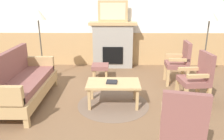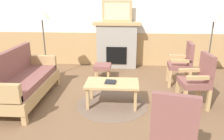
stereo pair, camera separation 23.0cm
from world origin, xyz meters
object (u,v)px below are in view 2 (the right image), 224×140
(fireplace, at_px, (117,45))
(couch, at_px, (24,81))
(armchair_by_window_left, at_px, (183,62))
(footstool, at_px, (103,67))
(floor_lamp_by_chairs, at_px, (214,20))
(framed_picture, at_px, (117,11))
(armchair_front_left, at_px, (173,126))
(coffee_table, at_px, (112,85))
(armchair_near_fireplace, at_px, (198,78))
(book_on_table, at_px, (110,82))
(floor_lamp_by_couch, at_px, (42,18))

(fireplace, xyz_separation_m, couch, (-1.64, -2.32, -0.26))
(fireplace, relative_size, armchair_by_window_left, 1.33)
(footstool, relative_size, floor_lamp_by_chairs, 0.24)
(framed_picture, bearing_deg, floor_lamp_by_chairs, -27.80)
(fireplace, xyz_separation_m, framed_picture, (0.00, 0.00, 0.91))
(framed_picture, relative_size, armchair_front_left, 0.82)
(coffee_table, relative_size, armchair_front_left, 0.98)
(couch, bearing_deg, footstool, 44.50)
(coffee_table, xyz_separation_m, armchair_near_fireplace, (1.54, 0.06, 0.15))
(framed_picture, xyz_separation_m, footstool, (-0.30, -1.00, -1.28))
(coffee_table, bearing_deg, footstool, 103.28)
(book_on_table, height_order, footstool, book_on_table)
(footstool, bearing_deg, coffee_table, -76.72)
(fireplace, bearing_deg, framed_picture, 90.00)
(couch, height_order, footstool, couch)
(couch, bearing_deg, armchair_by_window_left, 17.98)
(floor_lamp_by_couch, bearing_deg, framed_picture, 31.48)
(fireplace, relative_size, armchair_near_fireplace, 1.33)
(book_on_table, relative_size, armchair_near_fireplace, 0.20)
(armchair_front_left, distance_m, floor_lamp_by_chairs, 3.23)
(couch, height_order, armchair_near_fireplace, same)
(book_on_table, bearing_deg, armchair_by_window_left, 35.70)
(book_on_table, height_order, floor_lamp_by_couch, floor_lamp_by_couch)
(couch, bearing_deg, book_on_table, -2.56)
(framed_picture, distance_m, coffee_table, 2.66)
(fireplace, distance_m, armchair_by_window_left, 2.01)
(armchair_near_fireplace, bearing_deg, floor_lamp_by_chairs, 64.19)
(footstool, bearing_deg, couch, -135.50)
(framed_picture, xyz_separation_m, couch, (-1.64, -2.32, -1.16))
(framed_picture, xyz_separation_m, floor_lamp_by_chairs, (2.14, -1.13, -0.11))
(book_on_table, bearing_deg, floor_lamp_by_couch, 140.97)
(armchair_front_left, bearing_deg, armchair_by_window_left, 74.69)
(couch, relative_size, footstool, 4.50)
(floor_lamp_by_chairs, bearing_deg, book_on_table, -149.40)
(floor_lamp_by_chairs, bearing_deg, coffee_table, -149.31)
(armchair_front_left, bearing_deg, book_on_table, 118.10)
(fireplace, relative_size, coffee_table, 1.35)
(floor_lamp_by_chairs, bearing_deg, framed_picture, 152.20)
(framed_picture, bearing_deg, footstool, -106.62)
(book_on_table, xyz_separation_m, floor_lamp_by_couch, (-1.68, 1.37, 1.00))
(framed_picture, height_order, footstool, framed_picture)
(floor_lamp_by_chairs, bearing_deg, armchair_near_fireplace, -115.81)
(framed_picture, height_order, floor_lamp_by_couch, framed_picture)
(coffee_table, height_order, armchair_by_window_left, armchair_by_window_left)
(book_on_table, relative_size, floor_lamp_by_chairs, 0.11)
(armchair_near_fireplace, distance_m, armchair_by_window_left, 1.03)
(framed_picture, bearing_deg, book_on_table, -90.05)
(book_on_table, xyz_separation_m, armchair_near_fireplace, (1.57, 0.08, 0.08))
(fireplace, relative_size, armchair_front_left, 1.33)
(armchair_near_fireplace, bearing_deg, armchair_front_left, -115.07)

